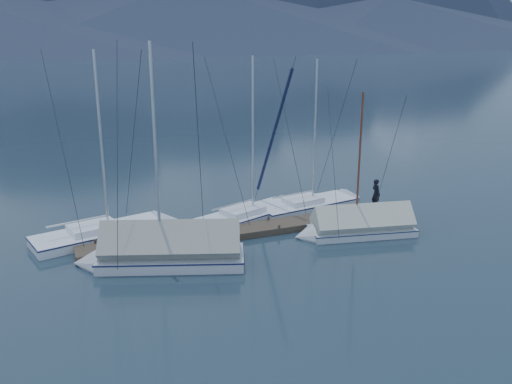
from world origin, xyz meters
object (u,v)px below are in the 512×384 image
at_px(sailboat_open_right, 319,204).
at_px(person, 376,194).
at_px(sailboat_covered_near, 353,228).
at_px(sailboat_covered_far, 158,254).
at_px(sailboat_open_mid, 260,213).
at_px(sailboat_open_left, 119,231).

distance_m(sailboat_open_right, person, 3.46).
distance_m(sailboat_covered_near, sailboat_covered_far, 10.04).
bearing_deg(sailboat_open_mid, sailboat_covered_far, -146.73).
height_order(sailboat_open_left, sailboat_covered_far, sailboat_covered_far).
bearing_deg(sailboat_covered_far, sailboat_covered_near, -0.61).
relative_size(sailboat_open_left, sailboat_open_right, 1.08).
bearing_deg(sailboat_open_mid, sailboat_covered_near, -53.67).
bearing_deg(sailboat_open_mid, person, -18.17).
bearing_deg(sailboat_open_left, sailboat_covered_near, -22.16).
height_order(sailboat_open_right, sailboat_covered_near, sailboat_open_right).
xyz_separation_m(sailboat_open_mid, sailboat_covered_near, (3.32, -4.52, 0.23)).
xyz_separation_m(sailboat_open_left, sailboat_open_right, (11.75, 0.24, -0.01)).
bearing_deg(sailboat_covered_near, sailboat_open_mid, 126.33).
distance_m(sailboat_open_mid, sailboat_covered_far, 8.05).
relative_size(sailboat_open_left, sailboat_covered_far, 0.95).
distance_m(sailboat_covered_near, person, 3.93).
xyz_separation_m(sailboat_open_left, person, (14.10, -2.08, 1.02)).
height_order(sailboat_covered_far, person, sailboat_covered_far).
relative_size(sailboat_covered_near, sailboat_covered_far, 0.76).
xyz_separation_m(sailboat_covered_far, person, (13.00, 2.35, 0.67)).
distance_m(sailboat_open_left, sailboat_open_right, 11.76).
bearing_deg(sailboat_open_right, sailboat_covered_near, -97.33).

